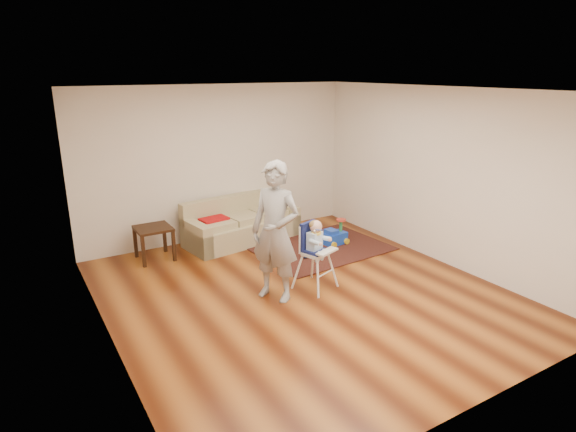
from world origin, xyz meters
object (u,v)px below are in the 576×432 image
sofa (242,220)px  high_chair (315,256)px  toy_ball (305,253)px  adult (275,232)px  ride_on_toy (335,232)px  side_table (154,243)px

sofa → high_chair: size_ratio=2.11×
high_chair → toy_ball: bearing=44.8°
adult → toy_ball: bearing=100.3°
toy_ball → high_chair: 1.14m
toy_ball → adult: 1.66m
ride_on_toy → adult: adult is taller
side_table → ride_on_toy: size_ratio=1.26×
side_table → ride_on_toy: 3.03m
sofa → high_chair: 2.24m
sofa → adult: adult is taller
side_table → toy_ball: (2.08, -1.25, -0.18)m
side_table → toy_ball: side_table is taller
sofa → side_table: 1.58m
adult → high_chair: bearing=57.0°
sofa → adult: 2.35m
ride_on_toy → toy_ball: (-0.80, -0.28, -0.14)m
ride_on_toy → high_chair: (-1.26, -1.24, 0.25)m
high_chair → adult: bearing=158.2°
side_table → toy_ball: 2.43m
sofa → high_chair: bearing=-96.9°
adult → side_table: bearing=174.0°
side_table → ride_on_toy: bearing=-18.6°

